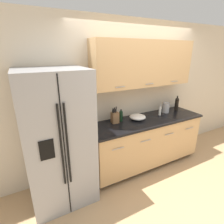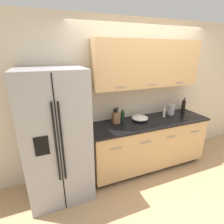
{
  "view_description": "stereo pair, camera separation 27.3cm",
  "coord_description": "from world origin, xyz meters",
  "px_view_note": "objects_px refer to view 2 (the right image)",
  "views": [
    {
      "loc": [
        -1.89,
        -1.41,
        2.08
      ],
      "look_at": [
        -0.68,
        0.86,
        1.18
      ],
      "focal_mm": 28.0,
      "sensor_mm": 36.0,
      "label": 1
    },
    {
      "loc": [
        -1.64,
        -1.53,
        2.08
      ],
      "look_at": [
        -0.68,
        0.86,
        1.18
      ],
      "focal_mm": 28.0,
      "sensor_mm": 36.0,
      "label": 2
    }
  ],
  "objects_px": {
    "soap_dispenser": "(164,113)",
    "steel_canister": "(171,109)",
    "refrigerator": "(57,137)",
    "oil_bottle": "(122,116)",
    "mixing_bowl": "(140,118)",
    "wine_bottle": "(183,106)",
    "knife_block": "(116,117)"
  },
  "relations": [
    {
      "from": "soap_dispenser",
      "to": "steel_canister",
      "type": "height_order",
      "value": "steel_canister"
    },
    {
      "from": "refrigerator",
      "to": "oil_bottle",
      "type": "xyz_separation_m",
      "value": [
        1.11,
        0.2,
        0.09
      ]
    },
    {
      "from": "steel_canister",
      "to": "refrigerator",
      "type": "bearing_deg",
      "value": -175.18
    },
    {
      "from": "oil_bottle",
      "to": "mixing_bowl",
      "type": "xyz_separation_m",
      "value": [
        0.31,
        -0.07,
        -0.06
      ]
    },
    {
      "from": "wine_bottle",
      "to": "oil_bottle",
      "type": "distance_m",
      "value": 1.32
    },
    {
      "from": "soap_dispenser",
      "to": "steel_canister",
      "type": "distance_m",
      "value": 0.22
    },
    {
      "from": "wine_bottle",
      "to": "steel_canister",
      "type": "bearing_deg",
      "value": -177.1
    },
    {
      "from": "steel_canister",
      "to": "mixing_bowl",
      "type": "xyz_separation_m",
      "value": [
        -0.71,
        -0.04,
        -0.06
      ]
    },
    {
      "from": "knife_block",
      "to": "mixing_bowl",
      "type": "relative_size",
      "value": 0.97
    },
    {
      "from": "steel_canister",
      "to": "soap_dispenser",
      "type": "bearing_deg",
      "value": -162.03
    },
    {
      "from": "oil_bottle",
      "to": "steel_canister",
      "type": "xyz_separation_m",
      "value": [
        1.01,
        -0.03,
        -0.0
      ]
    },
    {
      "from": "wine_bottle",
      "to": "soap_dispenser",
      "type": "relative_size",
      "value": 1.44
    },
    {
      "from": "soap_dispenser",
      "to": "steel_canister",
      "type": "xyz_separation_m",
      "value": [
        0.21,
        0.07,
        0.01
      ]
    },
    {
      "from": "oil_bottle",
      "to": "mixing_bowl",
      "type": "relative_size",
      "value": 0.73
    },
    {
      "from": "wine_bottle",
      "to": "soap_dispenser",
      "type": "bearing_deg",
      "value": -170.86
    },
    {
      "from": "refrigerator",
      "to": "soap_dispenser",
      "type": "xyz_separation_m",
      "value": [
        1.91,
        0.11,
        0.07
      ]
    },
    {
      "from": "knife_block",
      "to": "mixing_bowl",
      "type": "bearing_deg",
      "value": -6.15
    },
    {
      "from": "refrigerator",
      "to": "wine_bottle",
      "type": "bearing_deg",
      "value": 4.57
    },
    {
      "from": "oil_bottle",
      "to": "steel_canister",
      "type": "bearing_deg",
      "value": -1.42
    },
    {
      "from": "refrigerator",
      "to": "steel_canister",
      "type": "relative_size",
      "value": 8.84
    },
    {
      "from": "wine_bottle",
      "to": "steel_canister",
      "type": "distance_m",
      "value": 0.31
    },
    {
      "from": "wine_bottle",
      "to": "oil_bottle",
      "type": "xyz_separation_m",
      "value": [
        -1.32,
        0.01,
        -0.03
      ]
    },
    {
      "from": "refrigerator",
      "to": "oil_bottle",
      "type": "relative_size",
      "value": 8.9
    },
    {
      "from": "wine_bottle",
      "to": "mixing_bowl",
      "type": "distance_m",
      "value": 1.02
    },
    {
      "from": "soap_dispenser",
      "to": "oil_bottle",
      "type": "relative_size",
      "value": 0.96
    },
    {
      "from": "refrigerator",
      "to": "wine_bottle",
      "type": "height_order",
      "value": "refrigerator"
    },
    {
      "from": "mixing_bowl",
      "to": "refrigerator",
      "type": "bearing_deg",
      "value": -174.5
    },
    {
      "from": "refrigerator",
      "to": "oil_bottle",
      "type": "height_order",
      "value": "refrigerator"
    },
    {
      "from": "soap_dispenser",
      "to": "oil_bottle",
      "type": "xyz_separation_m",
      "value": [
        -0.8,
        0.09,
        0.01
      ]
    },
    {
      "from": "knife_block",
      "to": "steel_canister",
      "type": "xyz_separation_m",
      "value": [
        1.14,
        -0.0,
        -0.0
      ]
    },
    {
      "from": "refrigerator",
      "to": "mixing_bowl",
      "type": "height_order",
      "value": "refrigerator"
    },
    {
      "from": "knife_block",
      "to": "mixing_bowl",
      "type": "height_order",
      "value": "knife_block"
    }
  ]
}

